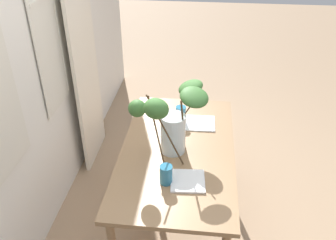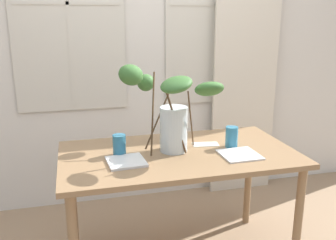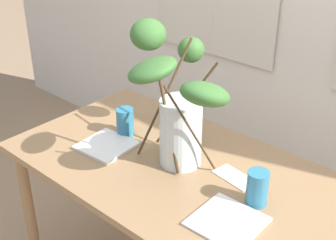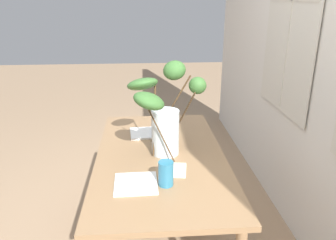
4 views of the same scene
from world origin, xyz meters
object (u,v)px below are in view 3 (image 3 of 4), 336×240
at_px(drinking_glass_blue_right, 257,188).
at_px(plate_square_right, 227,222).
at_px(vase_with_branches, 176,103).
at_px(drinking_glass_blue_left, 125,122).
at_px(dining_table, 179,185).
at_px(plate_square_left, 106,146).

bearing_deg(drinking_glass_blue_right, plate_square_right, -95.29).
relative_size(vase_with_branches, drinking_glass_blue_left, 5.19).
bearing_deg(drinking_glass_blue_right, vase_with_branches, 177.10).
xyz_separation_m(vase_with_branches, drinking_glass_blue_right, (0.39, -0.02, -0.19)).
relative_size(dining_table, drinking_glass_blue_right, 10.85).
relative_size(drinking_glass_blue_left, plate_square_right, 0.57).
bearing_deg(plate_square_left, drinking_glass_blue_left, 98.38).
bearing_deg(drinking_glass_blue_left, dining_table, -6.69).
bearing_deg(dining_table, drinking_glass_blue_right, 1.45).
xyz_separation_m(plate_square_left, plate_square_right, (0.66, -0.05, -0.00)).
relative_size(drinking_glass_blue_right, plate_square_left, 0.63).
bearing_deg(plate_square_right, plate_square_left, 175.27).
bearing_deg(plate_square_right, drinking_glass_blue_left, 164.80).
distance_m(vase_with_branches, drinking_glass_blue_left, 0.36).
xyz_separation_m(dining_table, drinking_glass_blue_right, (0.34, 0.01, 0.15)).
relative_size(plate_square_left, plate_square_right, 0.95).
relative_size(vase_with_branches, plate_square_right, 2.94).
relative_size(dining_table, vase_with_branches, 2.20).
bearing_deg(drinking_glass_blue_left, drinking_glass_blue_right, -2.67).
height_order(dining_table, plate_square_right, plate_square_right).
distance_m(dining_table, vase_with_branches, 0.35).
distance_m(drinking_glass_blue_left, drinking_glass_blue_right, 0.70).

